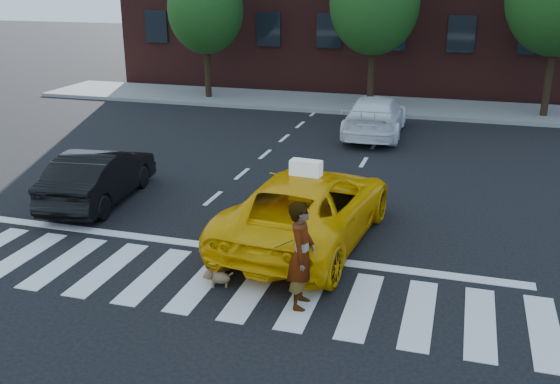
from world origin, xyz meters
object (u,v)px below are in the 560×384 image
at_px(tree_left, 206,0).
at_px(woman, 301,255).
at_px(taxi, 308,207).
at_px(black_sedan, 99,176).
at_px(white_suv, 375,116).
at_px(dog, 217,277).

distance_m(tree_left, woman, 19.79).
distance_m(taxi, black_sedan, 5.73).
bearing_deg(white_suv, black_sedan, 56.06).
bearing_deg(tree_left, woman, -62.61).
bearing_deg(taxi, tree_left, -54.35).
xyz_separation_m(tree_left, taxi, (8.37, -14.50, -3.67)).
bearing_deg(taxi, dog, 73.12).
bearing_deg(woman, taxi, 8.30).
relative_size(white_suv, dog, 8.78).
bearing_deg(tree_left, dog, -66.83).
xyz_separation_m(tree_left, white_suv, (8.37, -4.64, -3.74)).
distance_m(white_suv, woman, 12.68).
height_order(tree_left, black_sedan, tree_left).
distance_m(black_sedan, dog, 5.78).
bearing_deg(dog, taxi, 47.63).
xyz_separation_m(tree_left, dog, (7.30, -17.06, -4.25)).
relative_size(taxi, white_suv, 1.14).
height_order(white_suv, woman, woman).
relative_size(tree_left, black_sedan, 1.58).
relative_size(taxi, woman, 2.87).
distance_m(woman, dog, 1.85).
height_order(tree_left, white_suv, tree_left).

